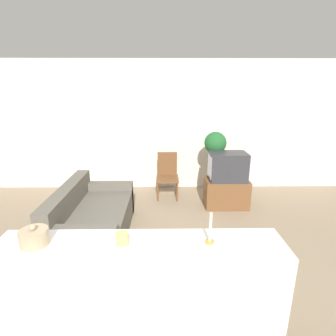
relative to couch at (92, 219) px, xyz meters
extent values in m
plane|color=gray|center=(0.88, -1.35, -0.28)|extent=(14.00, 14.00, 0.00)
cube|color=silver|center=(0.88, 2.08, 1.07)|extent=(9.00, 0.06, 2.70)
cube|color=#605B51|center=(0.04, 0.00, -0.06)|extent=(0.94, 1.68, 0.45)
cube|color=#605B51|center=(-0.33, 0.00, 0.33)|extent=(0.20, 1.68, 0.33)
cube|color=#605B51|center=(0.04, -0.76, 0.01)|extent=(0.94, 0.16, 0.58)
cube|color=#605B51|center=(0.04, 0.76, 0.01)|extent=(0.94, 0.16, 0.58)
cube|color=brown|center=(2.22, 1.02, -0.02)|extent=(0.79, 0.47, 0.53)
cube|color=#333338|center=(2.22, 1.02, 0.50)|extent=(0.65, 0.44, 0.51)
cube|color=#939EB2|center=(1.89, 1.02, 0.50)|extent=(0.02, 0.36, 0.40)
cube|color=brown|center=(1.13, 1.45, 0.12)|extent=(0.44, 0.44, 0.04)
cube|color=brown|center=(1.13, 1.65, 0.38)|extent=(0.40, 0.04, 0.48)
cylinder|color=brown|center=(0.94, 1.26, -0.09)|extent=(0.04, 0.04, 0.38)
cylinder|color=brown|center=(1.32, 1.26, -0.09)|extent=(0.04, 0.04, 0.38)
cylinder|color=brown|center=(0.94, 1.64, -0.09)|extent=(0.04, 0.04, 0.38)
cylinder|color=brown|center=(1.32, 1.64, -0.09)|extent=(0.04, 0.04, 0.38)
cylinder|color=brown|center=(2.04, 1.40, 0.12)|extent=(0.15, 0.15, 0.80)
cylinder|color=#4C4C51|center=(2.04, 1.40, 0.60)|extent=(0.25, 0.25, 0.16)
sphere|color=#23602D|center=(2.04, 1.40, 0.86)|extent=(0.42, 0.42, 0.42)
cube|color=white|center=(0.88, -1.70, 0.21)|extent=(2.29, 0.44, 0.97)
cylinder|color=tan|center=(0.07, -1.70, 0.75)|extent=(0.22, 0.22, 0.12)
sphere|color=tan|center=(0.07, -1.70, 0.84)|extent=(0.05, 0.05, 0.05)
cylinder|color=tan|center=(0.74, -1.70, 0.73)|extent=(0.10, 0.10, 0.09)
cylinder|color=#B7933D|center=(1.43, -1.70, 0.70)|extent=(0.07, 0.07, 0.02)
cylinder|color=beige|center=(1.43, -1.70, 0.83)|extent=(0.02, 0.02, 0.24)
camera|label=1|loc=(1.08, -3.49, 1.85)|focal=28.00mm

